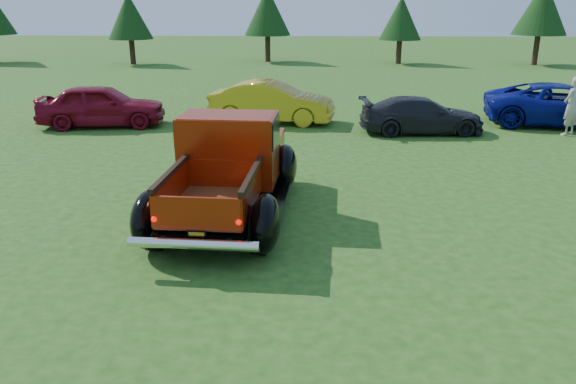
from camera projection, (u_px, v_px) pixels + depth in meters
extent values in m
plane|color=#1F4F16|center=(321.00, 241.00, 10.22)|extent=(120.00, 120.00, 0.00)
cylinder|color=#332114|center=(132.00, 52.00, 37.72)|extent=(0.36, 0.36, 1.66)
cone|color=black|center=(129.00, 16.00, 36.97)|extent=(2.94, 2.94, 2.94)
cylinder|color=#332114|center=(268.00, 49.00, 39.31)|extent=(0.36, 0.36, 1.80)
cone|color=black|center=(267.00, 11.00, 38.50)|extent=(3.20, 3.20, 3.20)
cylinder|color=#332114|center=(399.00, 52.00, 38.13)|extent=(0.36, 0.36, 1.58)
cone|color=black|center=(401.00, 18.00, 37.41)|extent=(2.82, 2.82, 2.82)
cylinder|color=#332114|center=(536.00, 50.00, 37.33)|extent=(0.36, 0.36, 1.94)
cone|color=black|center=(542.00, 7.00, 36.45)|extent=(3.46, 3.46, 3.46)
cylinder|color=black|center=(156.00, 226.00, 9.78)|extent=(0.31, 0.87, 0.86)
cylinder|color=black|center=(259.00, 230.00, 9.62)|extent=(0.31, 0.87, 0.86)
cylinder|color=black|center=(203.00, 170.00, 13.02)|extent=(0.31, 0.87, 0.86)
cylinder|color=black|center=(281.00, 172.00, 12.86)|extent=(0.31, 0.87, 0.86)
cube|color=black|center=(227.00, 192.00, 11.35)|extent=(1.82, 5.13, 0.21)
cube|color=maroon|center=(242.00, 149.00, 12.88)|extent=(1.92, 1.72, 0.67)
cube|color=silver|center=(247.00, 141.00, 13.66)|extent=(1.72, 0.17, 0.54)
cube|color=maroon|center=(229.00, 149.00, 11.44)|extent=(1.99, 1.35, 1.40)
cube|color=black|center=(229.00, 131.00, 11.32)|extent=(2.02, 1.25, 0.54)
cube|color=maroon|center=(228.00, 116.00, 11.23)|extent=(1.89, 1.24, 0.09)
cube|color=brown|center=(212.00, 207.00, 10.03)|extent=(1.58, 2.24, 0.05)
cube|color=maroon|center=(171.00, 191.00, 10.00)|extent=(0.19, 2.15, 0.56)
cube|color=maroon|center=(252.00, 193.00, 9.87)|extent=(0.19, 2.15, 0.56)
cube|color=maroon|center=(224.00, 174.00, 10.95)|extent=(1.45, 0.14, 0.56)
cube|color=maroon|center=(196.00, 214.00, 8.93)|extent=(1.45, 0.16, 0.56)
cube|color=black|center=(170.00, 173.00, 9.89)|extent=(0.23, 2.15, 0.10)
cube|color=black|center=(251.00, 175.00, 9.76)|extent=(0.23, 2.15, 0.10)
ellipsoid|color=black|center=(149.00, 219.00, 9.75)|extent=(0.56, 1.17, 0.95)
ellipsoid|color=black|center=(265.00, 223.00, 9.57)|extent=(0.56, 1.17, 0.95)
ellipsoid|color=black|center=(198.00, 164.00, 12.99)|extent=(0.56, 1.17, 0.95)
ellipsoid|color=black|center=(285.00, 167.00, 12.80)|extent=(0.56, 1.17, 0.95)
cube|color=black|center=(177.00, 197.00, 11.43)|extent=(0.48, 2.27, 0.06)
cube|color=black|center=(277.00, 200.00, 11.25)|extent=(0.48, 2.27, 0.06)
cylinder|color=silver|center=(193.00, 244.00, 8.81)|extent=(2.10, 0.30, 0.17)
cube|color=black|center=(197.00, 235.00, 9.00)|extent=(0.32, 0.04, 0.16)
cube|color=gold|center=(197.00, 236.00, 8.99)|extent=(0.26, 0.03, 0.11)
sphere|color=#CC0505|center=(154.00, 219.00, 8.99)|extent=(0.10, 0.10, 0.10)
sphere|color=#CC0505|center=(239.00, 222.00, 8.87)|extent=(0.10, 0.10, 0.10)
imported|color=maroon|center=(102.00, 105.00, 19.27)|extent=(4.43, 2.22, 1.45)
imported|color=gold|center=(272.00, 102.00, 19.87)|extent=(4.56, 2.19, 1.44)
imported|color=black|center=(421.00, 115.00, 18.37)|extent=(4.09, 1.85, 1.16)
imported|color=navy|center=(563.00, 105.00, 19.41)|extent=(5.51, 3.26, 1.44)
imported|color=#ABA794|center=(571.00, 106.00, 17.91)|extent=(0.82, 0.78, 1.88)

